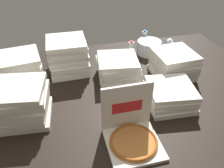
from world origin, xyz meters
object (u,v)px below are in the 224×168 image
pizza_stack_left_mid (21,67)px  pizza_stack_center_near (170,95)px  pizza_stack_right_far (22,103)px  water_bottle_3 (171,52)px  open_pizza_box (132,133)px  pizza_stack_right_near (68,55)px  pizza_stack_left_near (173,64)px  pizza_stack_center_far (118,68)px  water_bottle_0 (169,48)px  water_bottle_1 (131,50)px  ice_bucket (149,47)px  water_bottle_2 (144,39)px

pizza_stack_left_mid → pizza_stack_center_near: (1.29, -0.74, -0.05)m
pizza_stack_right_far → pizza_stack_left_mid: bearing=94.7°
pizza_stack_left_mid → water_bottle_3: size_ratio=2.03×
pizza_stack_center_near → water_bottle_3: bearing=63.2°
open_pizza_box → pizza_stack_right_near: size_ratio=0.98×
pizza_stack_left_near → pizza_stack_center_far: size_ratio=0.93×
water_bottle_0 → water_bottle_1: size_ratio=1.00×
pizza_stack_right_far → water_bottle_1: pizza_stack_right_far is taller
pizza_stack_left_near → ice_bucket: pizza_stack_left_near is taller
pizza_stack_right_near → water_bottle_3: bearing=-3.2°
open_pizza_box → pizza_stack_center_near: bearing=35.7°
pizza_stack_left_near → water_bottle_3: bearing=67.2°
pizza_stack_right_far → water_bottle_1: (1.17, 0.75, -0.06)m
pizza_stack_left_near → water_bottle_0: bearing=70.7°
ice_bucket → pizza_stack_center_far: bearing=-140.3°
pizza_stack_right_near → ice_bucket: 1.00m
pizza_stack_center_far → water_bottle_1: pizza_stack_center_far is taller
pizza_stack_left_near → ice_bucket: (-0.06, 0.53, -0.06)m
open_pizza_box → pizza_stack_right_near: open_pizza_box is taller
water_bottle_0 → pizza_stack_left_near: bearing=-109.3°
pizza_stack_center_far → water_bottle_2: size_ratio=2.04×
pizza_stack_right_far → pizza_stack_center_far: (0.91, 0.39, -0.05)m
open_pizza_box → pizza_stack_right_far: (-0.78, 0.46, 0.08)m
water_bottle_1 → water_bottle_2: size_ratio=1.00×
open_pizza_box → pizza_stack_center_near: size_ratio=0.93×
pizza_stack_center_far → water_bottle_0: size_ratio=2.04×
pizza_stack_left_mid → water_bottle_0: 1.67m
ice_bucket → water_bottle_3: 0.29m
pizza_stack_right_near → water_bottle_1: pizza_stack_right_near is taller
pizza_stack_left_mid → ice_bucket: bearing=7.9°
water_bottle_2 → pizza_stack_left_mid: bearing=-165.0°
pizza_stack_left_mid → pizza_stack_center_near: bearing=-29.7°
water_bottle_3 → pizza_stack_left_near: bearing=-112.8°
ice_bucket → pizza_stack_left_near: bearing=-83.9°
water_bottle_3 → pizza_stack_left_mid: bearing=179.3°
pizza_stack_right_far → water_bottle_0: 1.76m
pizza_stack_left_mid → pizza_stack_left_near: 1.56m
pizza_stack_center_far → ice_bucket: pizza_stack_center_far is taller
pizza_stack_left_mid → water_bottle_2: pizza_stack_left_mid is taller
pizza_stack_right_far → ice_bucket: pizza_stack_right_far is taller
pizza_stack_center_far → water_bottle_2: 0.80m
water_bottle_0 → water_bottle_2: bearing=121.4°
water_bottle_0 → water_bottle_3: same height
pizza_stack_left_mid → pizza_stack_center_far: (0.96, -0.22, -0.02)m
pizza_stack_center_far → water_bottle_1: (0.26, 0.36, -0.01)m
pizza_stack_center_far → water_bottle_3: size_ratio=2.04×
pizza_stack_right_near → water_bottle_1: 0.74m
pizza_stack_left_near → water_bottle_0: (0.14, 0.40, -0.03)m
pizza_stack_left_near → pizza_stack_left_mid: bearing=168.2°
pizza_stack_right_far → pizza_stack_center_far: bearing=23.3°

